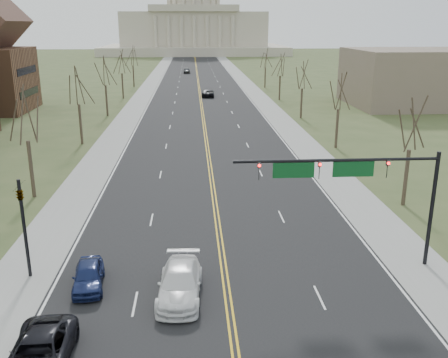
{
  "coord_description": "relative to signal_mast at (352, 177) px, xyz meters",
  "views": [
    {
      "loc": [
        -1.76,
        -13.66,
        14.26
      ],
      "look_at": [
        0.58,
        22.49,
        3.0
      ],
      "focal_mm": 40.0,
      "sensor_mm": 36.0,
      "label": 1
    }
  ],
  "objects": [
    {
      "name": "road",
      "position": [
        -7.45,
        96.5,
        -5.76
      ],
      "size": [
        20.0,
        380.0,
        0.01
      ],
      "primitive_type": "cube",
      "color": "black",
      "rests_on": "ground"
    },
    {
      "name": "cross_road",
      "position": [
        -7.45,
        -7.5,
        -5.76
      ],
      "size": [
        120.0,
        14.0,
        0.01
      ],
      "primitive_type": "cube",
      "color": "black",
      "rests_on": "ground"
    },
    {
      "name": "sidewalk_left",
      "position": [
        -19.45,
        96.5,
        -5.75
      ],
      "size": [
        4.0,
        380.0,
        0.03
      ],
      "primitive_type": "cube",
      "color": "gray",
      "rests_on": "ground"
    },
    {
      "name": "sidewalk_right",
      "position": [
        4.55,
        96.5,
        -5.75
      ],
      "size": [
        4.0,
        380.0,
        0.03
      ],
      "primitive_type": "cube",
      "color": "gray",
      "rests_on": "ground"
    },
    {
      "name": "center_line",
      "position": [
        -7.45,
        96.5,
        -5.75
      ],
      "size": [
        0.42,
        380.0,
        0.01
      ],
      "primitive_type": "cube",
      "color": "gold",
      "rests_on": "road"
    },
    {
      "name": "edge_line_left",
      "position": [
        -17.25,
        96.5,
        -5.75
      ],
      "size": [
        0.15,
        380.0,
        0.01
      ],
      "primitive_type": "cube",
      "color": "silver",
      "rests_on": "road"
    },
    {
      "name": "edge_line_right",
      "position": [
        2.35,
        96.5,
        -5.75
      ],
      "size": [
        0.15,
        380.0,
        0.01
      ],
      "primitive_type": "cube",
      "color": "silver",
      "rests_on": "road"
    },
    {
      "name": "capitol",
      "position": [
        -7.45,
        236.41,
        8.44
      ],
      "size": [
        90.0,
        60.0,
        50.0
      ],
      "color": "#B6AD98",
      "rests_on": "ground"
    },
    {
      "name": "signal_mast",
      "position": [
        0.0,
        0.0,
        0.0
      ],
      "size": [
        12.12,
        0.44,
        7.2
      ],
      "color": "black",
      "rests_on": "ground"
    },
    {
      "name": "signal_left",
      "position": [
        -18.95,
        0.0,
        -2.05
      ],
      "size": [
        0.32,
        0.36,
        6.0
      ],
      "color": "black",
      "rests_on": "ground"
    },
    {
      "name": "tree_r_0",
      "position": [
        8.05,
        10.5,
        0.79
      ],
      "size": [
        3.74,
        3.74,
        8.5
      ],
      "color": "#362E20",
      "rests_on": "ground"
    },
    {
      "name": "tree_l_0",
      "position": [
        -22.95,
        14.5,
        1.18
      ],
      "size": [
        3.96,
        3.96,
        9.0
      ],
      "color": "#362E20",
      "rests_on": "ground"
    },
    {
      "name": "tree_r_1",
      "position": [
        8.05,
        30.5,
        0.79
      ],
      "size": [
        3.74,
        3.74,
        8.5
      ],
      "color": "#362E20",
      "rests_on": "ground"
    },
    {
      "name": "tree_l_1",
      "position": [
        -22.95,
        34.5,
        1.18
      ],
      "size": [
        3.96,
        3.96,
        9.0
      ],
      "color": "#362E20",
      "rests_on": "ground"
    },
    {
      "name": "tree_r_2",
      "position": [
        8.05,
        50.5,
        0.79
      ],
      "size": [
        3.74,
        3.74,
        8.5
      ],
      "color": "#362E20",
      "rests_on": "ground"
    },
    {
      "name": "tree_l_2",
      "position": [
        -22.95,
        54.5,
        1.18
      ],
      "size": [
        3.96,
        3.96,
        9.0
      ],
      "color": "#362E20",
      "rests_on": "ground"
    },
    {
      "name": "tree_r_3",
      "position": [
        8.05,
        70.5,
        0.79
      ],
      "size": [
        3.74,
        3.74,
        8.5
      ],
      "color": "#362E20",
      "rests_on": "ground"
    },
    {
      "name": "tree_l_3",
      "position": [
        -22.95,
        74.5,
        1.18
      ],
      "size": [
        3.96,
        3.96,
        9.0
      ],
      "color": "#362E20",
      "rests_on": "ground"
    },
    {
      "name": "tree_r_4",
      "position": [
        8.05,
        90.5,
        0.79
      ],
      "size": [
        3.74,
        3.74,
        8.5
      ],
      "color": "#362E20",
      "rests_on": "ground"
    },
    {
      "name": "tree_l_4",
      "position": [
        -22.95,
        94.5,
        1.18
      ],
      "size": [
        3.96,
        3.96,
        9.0
      ],
      "color": "#362E20",
      "rests_on": "ground"
    },
    {
      "name": "bldg_right_mass",
      "position": [
        32.55,
        62.5,
        -0.76
      ],
      "size": [
        25.0,
        20.0,
        10.0
      ],
      "primitive_type": "cube",
      "color": "#706250",
      "rests_on": "ground"
    },
    {
      "name": "car_sb_outer_lead",
      "position": [
        -15.94,
        -8.59,
        -4.99
      ],
      "size": [
        2.66,
        5.54,
        1.52
      ],
      "primitive_type": "imported",
      "rotation": [
        0.0,
        0.0,
        0.02
      ],
      "color": "black",
      "rests_on": "road"
    },
    {
      "name": "car_sb_inner_second",
      "position": [
        -10.04,
        -2.91,
        -4.94
      ],
      "size": [
        2.61,
        5.73,
        1.63
      ],
      "primitive_type": "imported",
      "rotation": [
        0.0,
        0.0,
        -0.06
      ],
      "color": "white",
      "rests_on": "road"
    },
    {
      "name": "car_sb_outer_second",
      "position": [
        -15.22,
        -1.52,
        -5.05
      ],
      "size": [
        2.11,
        4.25,
        1.39
      ],
      "primitive_type": "imported",
      "rotation": [
        0.0,
        0.0,
        0.12
      ],
      "color": "navy",
      "rests_on": "road"
    },
    {
      "name": "car_far_nb",
      "position": [
        -5.85,
        76.0,
        -5.0
      ],
      "size": [
        2.73,
        5.48,
        1.49
      ],
      "primitive_type": "imported",
      "rotation": [
        0.0,
        0.0,
        3.09
      ],
      "color": "black",
      "rests_on": "road"
    },
    {
      "name": "car_far_sb",
      "position": [
        -10.54,
        127.58,
        -4.93
      ],
      "size": [
        2.06,
        4.83,
        1.63
      ],
      "primitive_type": "imported",
      "rotation": [
        0.0,
        0.0,
        0.03
      ],
      "color": "#414548",
      "rests_on": "road"
    }
  ]
}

